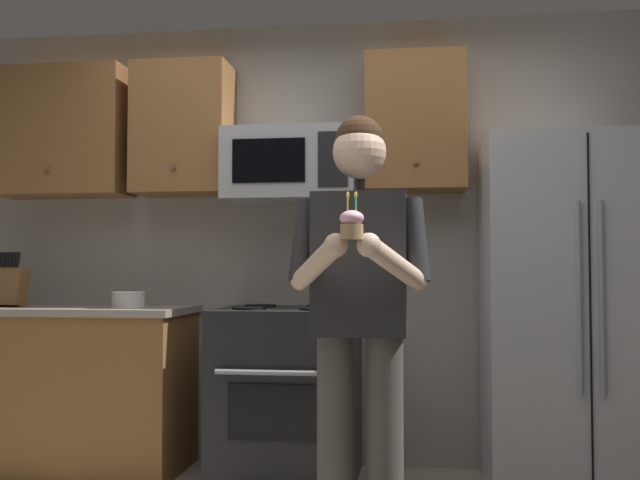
% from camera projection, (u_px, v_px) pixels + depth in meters
% --- Properties ---
extents(wall_back, '(4.40, 0.10, 2.60)m').
position_uv_depth(wall_back, '(324.00, 241.00, 4.39)').
color(wall_back, gray).
rests_on(wall_back, ground).
extents(oven_range, '(0.76, 0.70, 0.93)m').
position_uv_depth(oven_range, '(287.00, 393.00, 3.98)').
color(oven_range, black).
rests_on(oven_range, ground).
extents(microwave, '(0.74, 0.41, 0.40)m').
position_uv_depth(microwave, '(291.00, 165.00, 4.16)').
color(microwave, '#9EA0A5').
extents(refrigerator, '(0.90, 0.75, 1.80)m').
position_uv_depth(refrigerator, '(574.00, 315.00, 3.76)').
color(refrigerator, '#B7BABF').
rests_on(refrigerator, ground).
extents(cabinet_row_upper, '(2.78, 0.36, 0.76)m').
position_uv_depth(cabinet_row_upper, '(196.00, 130.00, 4.30)').
color(cabinet_row_upper, brown).
extents(counter_left, '(1.44, 0.66, 0.92)m').
position_uv_depth(counter_left, '(63.00, 387.00, 4.18)').
color(counter_left, brown).
rests_on(counter_left, ground).
extents(knife_block, '(0.16, 0.15, 0.32)m').
position_uv_depth(knife_block, '(10.00, 286.00, 4.20)').
color(knife_block, brown).
rests_on(knife_block, counter_left).
extents(bowl_large_white, '(0.19, 0.19, 0.09)m').
position_uv_depth(bowl_large_white, '(128.00, 299.00, 4.12)').
color(bowl_large_white, white).
rests_on(bowl_large_white, counter_left).
extents(person, '(0.60, 0.48, 1.76)m').
position_uv_depth(person, '(359.00, 303.00, 2.97)').
color(person, '#4C4742').
rests_on(person, ground).
extents(cupcake, '(0.09, 0.09, 0.17)m').
position_uv_depth(cupcake, '(352.00, 224.00, 2.66)').
color(cupcake, '#A87F56').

